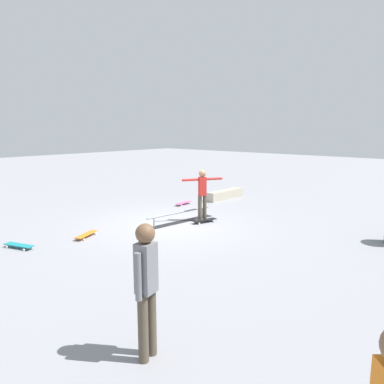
# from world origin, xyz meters

# --- Properties ---
(ground_plane) EXTENTS (60.00, 60.00, 0.00)m
(ground_plane) POSITION_xyz_m (0.00, 0.00, 0.00)
(ground_plane) COLOR gray
(grind_rail) EXTENTS (2.60, 0.53, 0.34)m
(grind_rail) POSITION_xyz_m (-0.36, 0.02, 0.14)
(grind_rail) COLOR black
(grind_rail) RESTS_ON ground_plane
(skate_ledge) EXTENTS (1.89, 0.48, 0.36)m
(skate_ledge) POSITION_xyz_m (-4.32, -1.15, 0.18)
(skate_ledge) COLOR #B2A893
(skate_ledge) RESTS_ON ground_plane
(skater_main) EXTENTS (1.14, 0.72, 1.60)m
(skater_main) POSITION_xyz_m (-0.93, 0.44, 0.93)
(skater_main) COLOR brown
(skater_main) RESTS_ON ground_plane
(skateboard_main) EXTENTS (0.82, 0.41, 0.09)m
(skateboard_main) POSITION_xyz_m (-0.84, 0.61, 0.07)
(skateboard_main) COLOR black
(skateboard_main) RESTS_ON ground_plane
(bystander_grey_shirt) EXTENTS (0.40, 0.24, 1.73)m
(bystander_grey_shirt) POSITION_xyz_m (4.80, 4.27, 0.98)
(bystander_grey_shirt) COLOR brown
(bystander_grey_shirt) RESTS_ON ground_plane
(loose_skateboard_pink) EXTENTS (0.81, 0.31, 0.09)m
(loose_skateboard_pink) POSITION_xyz_m (-2.36, -1.64, 0.07)
(loose_skateboard_pink) COLOR #E05993
(loose_skateboard_pink) RESTS_ON ground_plane
(loose_skateboard_orange) EXTENTS (0.81, 0.50, 0.09)m
(loose_skateboard_orange) POSITION_xyz_m (2.40, -0.79, 0.07)
(loose_skateboard_orange) COLOR orange
(loose_skateboard_orange) RESTS_ON ground_plane
(loose_skateboard_teal) EXTENTS (0.44, 0.82, 0.09)m
(loose_skateboard_teal) POSITION_xyz_m (3.97, -1.22, 0.07)
(loose_skateboard_teal) COLOR teal
(loose_skateboard_teal) RESTS_ON ground_plane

